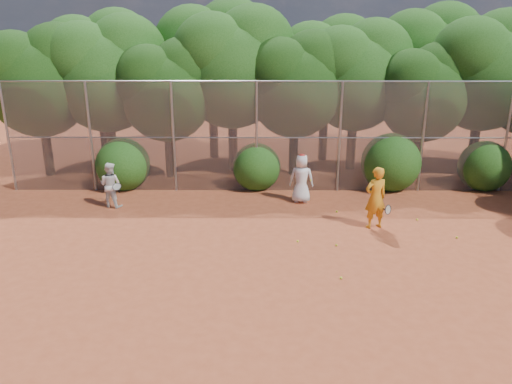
{
  "coord_description": "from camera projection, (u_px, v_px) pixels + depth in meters",
  "views": [
    {
      "loc": [
        -0.92,
        -11.67,
        5.84
      ],
      "look_at": [
        -1.0,
        2.5,
        1.1
      ],
      "focal_mm": 35.0,
      "sensor_mm": 36.0,
      "label": 1
    }
  ],
  "objects": [
    {
      "name": "ball_1",
      "position": [
        337.0,
        212.0,
        16.38
      ],
      "size": [
        0.07,
        0.07,
        0.07
      ],
      "primitive_type": "sphere",
      "color": "yellow",
      "rests_on": "ground"
    },
    {
      "name": "tree_1",
      "position": [
        107.0,
        70.0,
        19.73
      ],
      "size": [
        4.64,
        4.03,
        6.35
      ],
      "color": "black",
      "rests_on": "ground"
    },
    {
      "name": "bush_0",
      "position": [
        123.0,
        162.0,
        18.6
      ],
      "size": [
        2.0,
        2.0,
        2.0
      ],
      "primitive_type": "sphere",
      "color": "#1A4611",
      "rests_on": "ground"
    },
    {
      "name": "bush_3",
      "position": [
        485.0,
        164.0,
        18.55
      ],
      "size": [
        1.9,
        1.9,
        1.9
      ],
      "primitive_type": "sphere",
      "color": "#1A4611",
      "rests_on": "ground"
    },
    {
      "name": "ball_5",
      "position": [
        417.0,
        220.0,
        15.71
      ],
      "size": [
        0.07,
        0.07,
        0.07
      ],
      "primitive_type": "sphere",
      "color": "yellow",
      "rests_on": "ground"
    },
    {
      "name": "ball_3",
      "position": [
        457.0,
        237.0,
        14.38
      ],
      "size": [
        0.07,
        0.07,
        0.07
      ],
      "primitive_type": "sphere",
      "color": "yellow",
      "rests_on": "ground"
    },
    {
      "name": "tree_10",
      "position": [
        213.0,
        55.0,
        21.94
      ],
      "size": [
        5.15,
        4.48,
        7.06
      ],
      "color": "black",
      "rests_on": "ground"
    },
    {
      "name": "tree_9",
      "position": [
        99.0,
        62.0,
        21.86
      ],
      "size": [
        4.83,
        4.2,
        6.62
      ],
      "color": "black",
      "rests_on": "ground"
    },
    {
      "name": "tree_11",
      "position": [
        327.0,
        66.0,
        21.67
      ],
      "size": [
        4.64,
        4.03,
        6.35
      ],
      "color": "black",
      "rests_on": "ground"
    },
    {
      "name": "ground",
      "position": [
        294.0,
        263.0,
        12.91
      ],
      "size": [
        80.0,
        80.0,
        0.0
      ],
      "primitive_type": "plane",
      "color": "#9C4123",
      "rests_on": "ground"
    },
    {
      "name": "ball_6",
      "position": [
        387.0,
        209.0,
        16.62
      ],
      "size": [
        0.07,
        0.07,
        0.07
      ],
      "primitive_type": "sphere",
      "color": "yellow",
      "rests_on": "ground"
    },
    {
      "name": "tree_7",
      "position": [
        486.0,
        67.0,
        19.71
      ],
      "size": [
        4.77,
        4.14,
        6.53
      ],
      "color": "black",
      "rests_on": "ground"
    },
    {
      "name": "tree_0",
      "position": [
        39.0,
        77.0,
        19.34
      ],
      "size": [
        4.38,
        3.81,
        6.0
      ],
      "color": "black",
      "rests_on": "ground"
    },
    {
      "name": "tree_5",
      "position": [
        357.0,
        72.0,
        20.19
      ],
      "size": [
        4.51,
        3.92,
        6.17
      ],
      "color": "black",
      "rests_on": "ground"
    },
    {
      "name": "tree_2",
      "position": [
        167.0,
        87.0,
        19.23
      ],
      "size": [
        3.99,
        3.47,
        5.47
      ],
      "color": "black",
      "rests_on": "ground"
    },
    {
      "name": "player_teen",
      "position": [
        301.0,
        178.0,
        17.12
      ],
      "size": [
        0.88,
        0.63,
        1.72
      ],
      "rotation": [
        0.0,
        0.0,
        3.03
      ],
      "color": "white",
      "rests_on": "ground"
    },
    {
      "name": "tree_6",
      "position": [
        425.0,
        90.0,
        19.4
      ],
      "size": [
        3.86,
        3.36,
        5.29
      ],
      "color": "black",
      "rests_on": "ground"
    },
    {
      "name": "tree_12",
      "position": [
        427.0,
        57.0,
        22.11
      ],
      "size": [
        5.02,
        4.37,
        6.88
      ],
      "color": "black",
      "rests_on": "ground"
    },
    {
      "name": "tree_4",
      "position": [
        296.0,
        81.0,
        19.53
      ],
      "size": [
        4.19,
        3.64,
        5.73
      ],
      "color": "black",
      "rests_on": "ground"
    },
    {
      "name": "player_yellow",
      "position": [
        376.0,
        198.0,
        14.89
      ],
      "size": [
        0.89,
        0.65,
        1.91
      ],
      "rotation": [
        0.0,
        0.0,
        3.44
      ],
      "color": "orange",
      "rests_on": "ground"
    },
    {
      "name": "bush_2",
      "position": [
        391.0,
        160.0,
        18.52
      ],
      "size": [
        2.2,
        2.2,
        2.2
      ],
      "primitive_type": "sphere",
      "color": "#1A4611",
      "rests_on": "ground"
    },
    {
      "name": "bush_1",
      "position": [
        257.0,
        165.0,
        18.61
      ],
      "size": [
        1.8,
        1.8,
        1.8
      ],
      "primitive_type": "sphere",
      "color": "#1A4611",
      "rests_on": "ground"
    },
    {
      "name": "ball_4",
      "position": [
        298.0,
        241.0,
        14.13
      ],
      "size": [
        0.07,
        0.07,
        0.07
      ],
      "primitive_type": "sphere",
      "color": "yellow",
      "rests_on": "ground"
    },
    {
      "name": "fence_back",
      "position": [
        281.0,
        136.0,
        17.95
      ],
      "size": [
        20.05,
        0.09,
        4.03
      ],
      "color": "gray",
      "rests_on": "ground"
    },
    {
      "name": "ball_2",
      "position": [
        341.0,
        278.0,
        12.07
      ],
      "size": [
        0.07,
        0.07,
        0.07
      ],
      "primitive_type": "sphere",
      "color": "yellow",
      "rests_on": "ground"
    },
    {
      "name": "player_white",
      "position": [
        110.0,
        185.0,
        16.7
      ],
      "size": [
        0.89,
        0.81,
        1.54
      ],
      "rotation": [
        0.0,
        0.0,
        2.85
      ],
      "color": "silver",
      "rests_on": "ground"
    },
    {
      "name": "tree_3",
      "position": [
        233.0,
        64.0,
        19.92
      ],
      "size": [
        4.89,
        4.26,
        6.7
      ],
      "color": "black",
      "rests_on": "ground"
    },
    {
      "name": "ball_0",
      "position": [
        336.0,
        245.0,
        13.87
      ],
      "size": [
        0.07,
        0.07,
        0.07
      ],
      "primitive_type": "sphere",
      "color": "yellow",
      "rests_on": "ground"
    }
  ]
}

